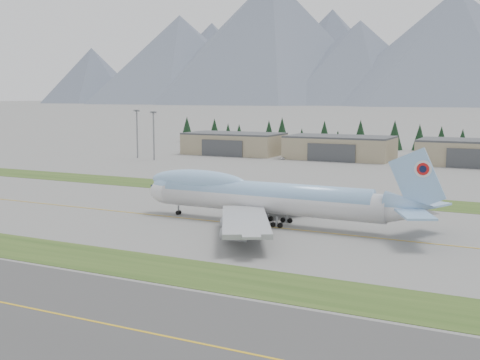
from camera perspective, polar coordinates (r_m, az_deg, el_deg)
The scene contains 12 objects.
ground at distance 140.06m, azimuth -2.69°, elevation -3.91°, with size 7000.00×7000.00×0.00m, color slate.
grass_strip_near at distance 109.30m, azimuth -12.45°, elevation -7.47°, with size 400.00×14.00×0.08m, color #2D4A1A.
grass_strip_far at distance 180.09m, azimuth 4.26°, elevation -1.28°, with size 400.00×18.00×0.08m, color #2D4A1A.
taxiway_line_main at distance 140.06m, azimuth -2.69°, elevation -3.91°, with size 400.00×0.40×0.02m, color gold.
boeing_747_freighter at distance 136.30m, azimuth 2.41°, elevation -1.60°, with size 70.36×61.37×18.72m.
hangar_left at distance 303.26m, azimuth -0.56°, elevation 3.48°, with size 48.00×26.60×10.80m.
hangar_center at distance 282.80m, azimuth 9.45°, elevation 3.06°, with size 48.00×26.60×10.80m.
hangar_right at distance 271.65m, azimuth 21.65°, elevation 2.41°, with size 48.00×26.60×10.80m.
floodlight_masts at distance 238.87m, azimuth 9.71°, elevation 4.75°, with size 207.11×9.96×24.48m.
service_vehicle_a at distance 278.42m, azimuth 4.08°, elevation 1.95°, with size 1.42×3.51×1.20m, color white.
service_vehicle_b at distance 246.09m, azimuth 14.56°, elevation 0.94°, with size 1.19×3.39×1.12m, color gold.
conifer_belt at distance 341.78m, azimuth 13.59°, elevation 4.07°, with size 276.01×14.54×16.67m.
Camera 1 is at (66.50, -119.91, 28.56)m, focal length 45.00 mm.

